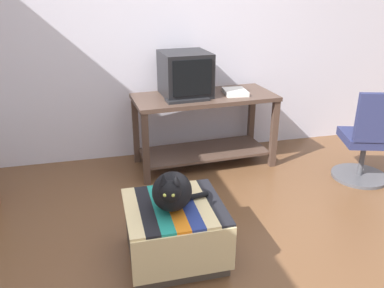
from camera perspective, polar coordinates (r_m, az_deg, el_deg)
name	(u,v)px	position (r m, az deg, el deg)	size (l,w,h in m)	color
ground_plane	(226,267)	(2.75, 4.98, -17.35)	(14.00, 14.00, 0.00)	brown
back_wall	(165,31)	(4.13, -3.89, 16.01)	(8.00, 0.10, 2.60)	silver
desk	(204,118)	(3.94, 1.77, 3.77)	(1.42, 0.69, 0.73)	#4C382D
tv_monitor	(185,74)	(3.83, -1.01, 10.06)	(0.48, 0.50, 0.42)	black
keyboard	(187,100)	(3.68, -0.68, 6.45)	(0.40, 0.15, 0.02)	black
book	(235,92)	(3.93, 6.26, 7.51)	(0.21, 0.27, 0.04)	white
ottoman_with_blanket	(175,231)	(2.71, -2.51, -12.55)	(0.64, 0.63, 0.41)	#4C4238
cat	(172,191)	(2.51, -2.91, -6.83)	(0.43, 0.39, 0.30)	black
office_chair	(368,143)	(3.97, 24.10, 0.18)	(0.52, 0.53, 0.89)	#4C4C51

